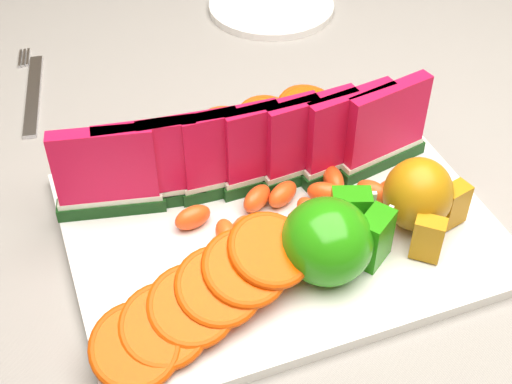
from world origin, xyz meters
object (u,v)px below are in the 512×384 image
(pear_cluster, at_px, (421,198))
(side_plate, at_px, (271,6))
(apple_cluster, at_px, (333,239))
(fork, at_px, (32,91))
(platter, at_px, (279,227))

(pear_cluster, bearing_deg, side_plate, 85.56)
(apple_cluster, height_order, pear_cluster, pear_cluster)
(pear_cluster, relative_size, fork, 0.50)
(platter, relative_size, fork, 2.05)
(fork, bearing_deg, platter, -59.23)
(apple_cluster, distance_m, pear_cluster, 0.10)
(apple_cluster, bearing_deg, fork, 119.07)
(platter, relative_size, pear_cluster, 4.09)
(side_plate, xyz_separation_m, fork, (-0.35, -0.09, -0.00))
(platter, xyz_separation_m, apple_cluster, (0.02, -0.07, 0.04))
(platter, xyz_separation_m, fork, (-0.19, 0.33, -0.00))
(side_plate, bearing_deg, fork, -165.26)
(side_plate, relative_size, fork, 0.97)
(apple_cluster, relative_size, pear_cluster, 1.17)
(apple_cluster, distance_m, fork, 0.45)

